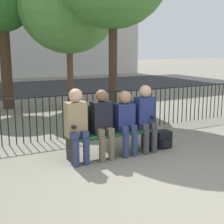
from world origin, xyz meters
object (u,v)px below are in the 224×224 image
Objects in this scene: park_bench at (110,128)px; seated_person_1 at (102,121)px; seated_person_0 at (77,122)px; seated_person_3 at (146,114)px; tree_1 at (68,2)px; tree_2 at (2,4)px; backpack at (163,139)px; seated_person_2 at (126,118)px.

seated_person_1 is (-0.21, -0.13, 0.19)m from park_bench.
seated_person_0 is 1.36m from seated_person_3.
park_bench is 5.45m from tree_1.
seated_person_0 is at bearing 179.70° from seated_person_1.
seated_person_1 is at bearing -0.30° from seated_person_0.
park_bench is 6.10m from tree_2.
seated_person_0 is at bearing 179.96° from seated_person_3.
backpack is at bearing 0.01° from seated_person_3.
seated_person_3 is 0.68m from backpack.
seated_person_0 is (-0.68, -0.13, 0.22)m from park_bench.
park_bench is at bearing 31.28° from seated_person_1.
backpack is 0.08× the size of tree_2.
seated_person_2 is 0.43m from seated_person_3.
tree_2 reaches higher than seated_person_1.
seated_person_2 reaches higher than backpack.
backpack is at bearing -6.62° from park_bench.
backpack is at bearing -87.79° from tree_1.
seated_person_3 is at bearing -92.73° from tree_1.
park_bench is 0.72m from seated_person_3.
tree_2 is at bearing 97.40° from seated_person_1.
tree_2 is at bearing 99.75° from park_bench.
tree_2 is at bearing 106.20° from seated_person_3.
park_bench is at bearing 173.38° from backpack.
seated_person_3 reaches higher than park_bench.
seated_person_2 is at bearing -179.71° from backpack.
tree_1 reaches higher than seated_person_2.
backpack is at bearing 0.29° from seated_person_2.
seated_person_0 is at bearing -108.50° from tree_1.
seated_person_1 is at bearing -179.90° from seated_person_3.
seated_person_3 is at bearing -179.99° from backpack.
backpack is (0.41, 0.00, -0.54)m from seated_person_3.
park_bench is 1.43× the size of seated_person_2.
park_bench is at bearing 152.37° from seated_person_2.
seated_person_2 is 0.28× the size of tree_2.
seated_person_1 is 1.04× the size of seated_person_2.
seated_person_3 is at bearing -10.55° from park_bench.
seated_person_0 is 1.85m from backpack.
seated_person_1 is at bearing -103.22° from tree_1.
seated_person_3 is 0.26× the size of tree_1.
seated_person_3 is (0.89, 0.00, 0.02)m from seated_person_1.
tree_1 is at bearing 82.14° from seated_person_2.
seated_person_2 is at bearing -77.99° from tree_2.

